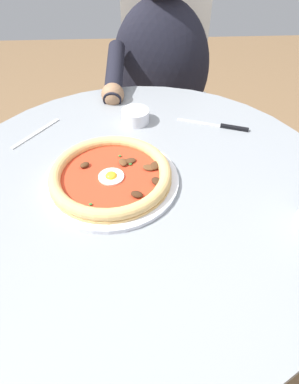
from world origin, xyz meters
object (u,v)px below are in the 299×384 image
object	(u,v)px
diner_person	(159,114)
ramekin_capers	(135,116)
fork_utensil	(36,133)
dining_table	(142,217)
cafe_chair_diner	(162,91)
steak_knife	(223,126)
pizza_on_plate	(111,175)

from	to	relation	value
diner_person	ramekin_capers	bearing A→B (deg)	76.20
fork_utensil	diner_person	bearing A→B (deg)	-129.06
dining_table	cafe_chair_diner	bearing A→B (deg)	-98.16
steak_knife	diner_person	bearing A→B (deg)	-72.63
dining_table	fork_utensil	world-z (taller)	fork_utensil
cafe_chair_diner	fork_utensil	bearing A→B (deg)	56.70
steak_knife	cafe_chair_diner	size ratio (longest dim) A/B	0.22
dining_table	steak_knife	size ratio (longest dim) A/B	4.90
ramekin_capers	cafe_chair_diner	xyz separation A→B (m)	(-0.12, -0.55, -0.21)
ramekin_capers	fork_utensil	distance (m)	0.27
steak_knife	ramekin_capers	size ratio (longest dim) A/B	2.48
dining_table	diner_person	size ratio (longest dim) A/B	0.82
ramekin_capers	dining_table	bearing A→B (deg)	91.76
pizza_on_plate	ramekin_capers	xyz separation A→B (m)	(-0.06, -0.25, 0.00)
dining_table	fork_utensil	xyz separation A→B (m)	(0.28, -0.20, 0.13)
dining_table	ramekin_capers	distance (m)	0.29
fork_utensil	cafe_chair_diner	size ratio (longest dim) A/B	0.16
pizza_on_plate	diner_person	world-z (taller)	diner_person
pizza_on_plate	steak_knife	size ratio (longest dim) A/B	1.62
ramekin_capers	fork_utensil	bearing A→B (deg)	9.84
diner_person	cafe_chair_diner	xyz separation A→B (m)	(-0.02, -0.14, 0.03)
fork_utensil	cafe_chair_diner	world-z (taller)	cafe_chair_diner
ramekin_capers	cafe_chair_diner	size ratio (longest dim) A/B	0.09
pizza_on_plate	fork_utensil	distance (m)	0.29
steak_knife	cafe_chair_diner	distance (m)	0.63
steak_knife	ramekin_capers	bearing A→B (deg)	-9.51
dining_table	pizza_on_plate	xyz separation A→B (m)	(0.07, -0.00, 0.14)
pizza_on_plate	steak_knife	xyz separation A→B (m)	(-0.30, -0.21, -0.01)
fork_utensil	ramekin_capers	bearing A→B (deg)	-170.16
cafe_chair_diner	diner_person	bearing A→B (deg)	81.16
fork_utensil	dining_table	bearing A→B (deg)	143.71
ramekin_capers	cafe_chair_diner	distance (m)	0.60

